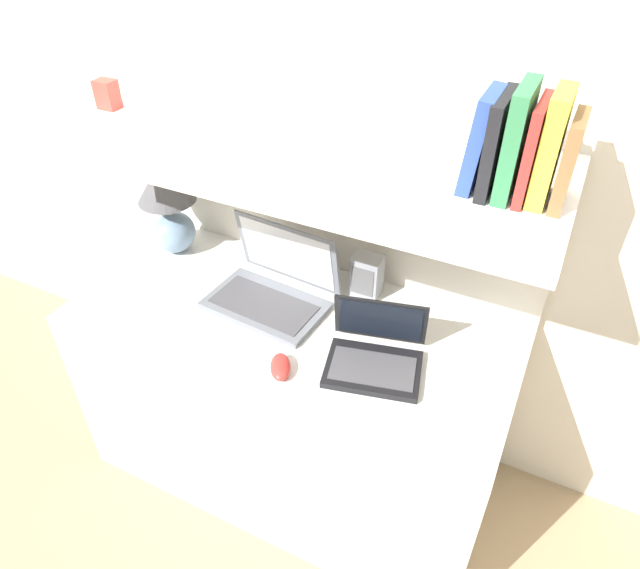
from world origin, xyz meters
TOP-DOWN VIEW (x-y plane):
  - ground_plane at (0.00, 0.00)m, footprint 12.00×12.00m
  - wall_back at (0.00, 0.71)m, footprint 6.00×0.05m
  - desk at (0.00, 0.32)m, footprint 1.41×0.65m
  - back_riser at (0.00, 0.67)m, footprint 1.41×0.04m
  - shelf at (0.00, 0.40)m, footprint 1.41×0.58m
  - table_lamp at (-0.57, 0.50)m, footprint 0.20×0.20m
  - laptop_large at (-0.10, 0.40)m, footprint 0.40×0.31m
  - laptop_small at (0.31, 0.27)m, footprint 0.31×0.28m
  - computer_mouse at (0.08, 0.13)m, footprint 0.10×0.12m
  - router_box at (0.16, 0.56)m, footprint 0.09×0.07m
  - book_brown at (0.66, 0.40)m, footprint 0.03×0.14m
  - book_yellow at (0.62, 0.40)m, footprint 0.04×0.14m
  - book_red at (0.58, 0.40)m, footprint 0.02×0.16m
  - book_green at (0.55, 0.40)m, footprint 0.04×0.16m
  - book_black at (0.51, 0.40)m, footprint 0.03×0.17m
  - book_blue at (0.47, 0.40)m, footprint 0.05×0.14m
  - shelf_gadget at (-0.64, 0.40)m, footprint 0.06×0.05m

SIDE VIEW (x-z plane):
  - ground_plane at x=0.00m, z-range 0.00..0.00m
  - desk at x=0.00m, z-range 0.00..0.75m
  - back_riser at x=0.00m, z-range 0.00..1.28m
  - computer_mouse at x=0.08m, z-range 0.75..0.79m
  - laptop_small at x=0.31m, z-range 0.70..0.88m
  - laptop_large at x=-0.10m, z-range 0.68..0.93m
  - router_box at x=0.16m, z-range 0.75..0.90m
  - table_lamp at x=-0.57m, z-range 0.78..1.14m
  - wall_back at x=0.00m, z-range 0.00..2.40m
  - shelf at x=0.00m, z-range 1.28..1.31m
  - shelf_gadget at x=-0.64m, z-range 1.31..1.39m
  - book_brown at x=0.66m, z-range 1.31..1.51m
  - book_red at x=0.58m, z-range 1.31..1.53m
  - book_black at x=0.51m, z-range 1.31..1.53m
  - book_blue at x=0.47m, z-range 1.31..1.53m
  - book_yellow at x=0.62m, z-range 1.31..1.55m
  - book_green at x=0.55m, z-range 1.31..1.55m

